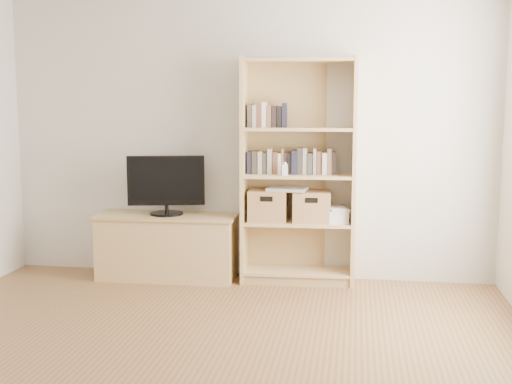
% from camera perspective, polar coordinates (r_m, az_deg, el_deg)
% --- Properties ---
extents(back_wall, '(4.50, 0.02, 2.60)m').
position_cam_1_polar(back_wall, '(5.91, -0.83, 4.94)').
color(back_wall, silver).
rests_on(back_wall, floor).
extents(tv_stand, '(1.25, 0.50, 0.57)m').
position_cam_1_polar(tv_stand, '(5.99, -7.88, -4.92)').
color(tv_stand, tan).
rests_on(tv_stand, floor).
extents(bookshelf, '(1.02, 0.41, 2.01)m').
position_cam_1_polar(bookshelf, '(5.69, 3.77, 1.82)').
color(bookshelf, tan).
rests_on(bookshelf, floor).
extents(television, '(0.69, 0.21, 0.55)m').
position_cam_1_polar(television, '(5.89, -7.99, 0.64)').
color(television, black).
rests_on(television, tv_stand).
extents(books_row_mid, '(0.80, 0.22, 0.21)m').
position_cam_1_polar(books_row_mid, '(5.71, 3.78, 2.67)').
color(books_row_mid, '#202030').
rests_on(books_row_mid, bookshelf).
extents(books_row_upper, '(0.37, 0.15, 0.19)m').
position_cam_1_polar(books_row_upper, '(5.70, 1.56, 6.74)').
color(books_row_upper, '#202030').
rests_on(books_row_upper, bookshelf).
extents(baby_monitor, '(0.05, 0.04, 0.10)m').
position_cam_1_polar(baby_monitor, '(5.59, 2.58, 1.97)').
color(baby_monitor, white).
rests_on(baby_monitor, bookshelf).
extents(basket_left, '(0.35, 0.29, 0.28)m').
position_cam_1_polar(basket_left, '(5.75, 1.07, -1.20)').
color(basket_left, '#A06A48').
rests_on(basket_left, bookshelf).
extents(basket_right, '(0.35, 0.29, 0.27)m').
position_cam_1_polar(basket_right, '(5.73, 4.96, -1.29)').
color(basket_right, '#A06A48').
rests_on(basket_right, bookshelf).
extents(laptop, '(0.36, 0.27, 0.03)m').
position_cam_1_polar(laptop, '(5.70, 2.81, 0.27)').
color(laptop, silver).
rests_on(laptop, basket_left).
extents(magazine_stack, '(0.22, 0.28, 0.12)m').
position_cam_1_polar(magazine_stack, '(5.74, 7.18, -2.09)').
color(magazine_stack, beige).
rests_on(magazine_stack, bookshelf).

